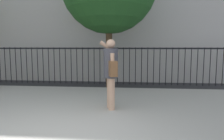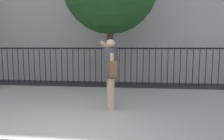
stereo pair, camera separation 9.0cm
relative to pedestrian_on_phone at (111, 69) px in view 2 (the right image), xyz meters
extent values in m
cube|color=#9E9B93|center=(-0.76, 0.39, -1.03)|extent=(28.00, 4.40, 0.15)
cube|color=black|center=(-0.76, 4.09, 0.45)|extent=(12.00, 0.04, 0.06)
cylinder|color=black|center=(-5.48, 4.09, -0.30)|extent=(0.03, 0.03, 1.60)
cylinder|color=black|center=(-5.23, 4.09, -0.30)|extent=(0.03, 0.03, 1.60)
cylinder|color=black|center=(-4.97, 4.09, -0.30)|extent=(0.03, 0.03, 1.60)
cylinder|color=black|center=(-4.72, 4.09, -0.30)|extent=(0.03, 0.03, 1.60)
cylinder|color=black|center=(-4.46, 4.09, -0.30)|extent=(0.03, 0.03, 1.60)
cylinder|color=black|center=(-4.21, 4.09, -0.30)|extent=(0.03, 0.03, 1.60)
cylinder|color=black|center=(-3.95, 4.09, -0.30)|extent=(0.03, 0.03, 1.60)
cylinder|color=black|center=(-3.69, 4.09, -0.30)|extent=(0.03, 0.03, 1.60)
cylinder|color=black|center=(-3.44, 4.09, -0.30)|extent=(0.03, 0.03, 1.60)
cylinder|color=black|center=(-3.18, 4.09, -0.30)|extent=(0.03, 0.03, 1.60)
cylinder|color=black|center=(-2.93, 4.09, -0.30)|extent=(0.03, 0.03, 1.60)
cylinder|color=black|center=(-2.67, 4.09, -0.30)|extent=(0.03, 0.03, 1.60)
cylinder|color=black|center=(-2.42, 4.09, -0.30)|extent=(0.03, 0.03, 1.60)
cylinder|color=black|center=(-2.16, 4.09, -0.30)|extent=(0.03, 0.03, 1.60)
cylinder|color=black|center=(-1.91, 4.09, -0.30)|extent=(0.03, 0.03, 1.60)
cylinder|color=black|center=(-1.65, 4.09, -0.30)|extent=(0.03, 0.03, 1.60)
cylinder|color=black|center=(-1.40, 4.09, -0.30)|extent=(0.03, 0.03, 1.60)
cylinder|color=black|center=(-1.14, 4.09, -0.30)|extent=(0.03, 0.03, 1.60)
cylinder|color=black|center=(-0.89, 4.09, -0.30)|extent=(0.03, 0.03, 1.60)
cylinder|color=black|center=(-0.63, 4.09, -0.30)|extent=(0.03, 0.03, 1.60)
cylinder|color=black|center=(-0.38, 4.09, -0.30)|extent=(0.03, 0.03, 1.60)
cylinder|color=black|center=(-0.12, 4.09, -0.30)|extent=(0.03, 0.03, 1.60)
cylinder|color=black|center=(0.14, 4.09, -0.30)|extent=(0.03, 0.03, 1.60)
cylinder|color=black|center=(0.39, 4.09, -0.30)|extent=(0.03, 0.03, 1.60)
cylinder|color=black|center=(0.65, 4.09, -0.30)|extent=(0.03, 0.03, 1.60)
cylinder|color=black|center=(0.90, 4.09, -0.30)|extent=(0.03, 0.03, 1.60)
cylinder|color=black|center=(1.16, 4.09, -0.30)|extent=(0.03, 0.03, 1.60)
cylinder|color=black|center=(1.41, 4.09, -0.30)|extent=(0.03, 0.03, 1.60)
cylinder|color=black|center=(1.67, 4.09, -0.30)|extent=(0.03, 0.03, 1.60)
cylinder|color=black|center=(1.92, 4.09, -0.30)|extent=(0.03, 0.03, 1.60)
cylinder|color=black|center=(2.18, 4.09, -0.30)|extent=(0.03, 0.03, 1.60)
cylinder|color=black|center=(2.43, 4.09, -0.30)|extent=(0.03, 0.03, 1.60)
cylinder|color=black|center=(2.69, 4.09, -0.30)|extent=(0.03, 0.03, 1.60)
cylinder|color=black|center=(2.94, 4.09, -0.30)|extent=(0.03, 0.03, 1.60)
cylinder|color=black|center=(3.20, 4.09, -0.30)|extent=(0.03, 0.03, 1.60)
cylinder|color=black|center=(3.45, 4.09, -0.30)|extent=(0.03, 0.03, 1.60)
cylinder|color=black|center=(3.71, 4.09, -0.30)|extent=(0.03, 0.03, 1.60)
cylinder|color=black|center=(3.96, 4.09, -0.30)|extent=(0.03, 0.03, 1.60)
cylinder|color=tan|center=(-0.04, 0.12, -0.58)|extent=(0.15, 0.15, 0.75)
cylinder|color=tan|center=(0.02, -0.07, -0.58)|extent=(0.15, 0.15, 0.75)
cylinder|color=#3F3F47|center=(-0.01, 0.03, 0.14)|extent=(0.42, 0.42, 0.68)
sphere|color=tan|center=(-0.01, 0.03, 0.58)|extent=(0.21, 0.21, 0.21)
cylinder|color=tan|center=(-0.06, 0.22, 0.48)|extent=(0.48, 0.22, 0.37)
cylinder|color=tan|center=(0.05, -0.17, 0.12)|extent=(0.09, 0.09, 0.52)
cube|color=black|center=(0.01, 0.19, 0.56)|extent=(0.03, 0.07, 0.15)
cube|color=brown|center=(0.07, -0.22, 0.03)|extent=(0.23, 0.31, 0.34)
cylinder|color=#4C3823|center=(-0.34, 2.70, 0.31)|extent=(0.23, 0.23, 2.83)
camera|label=1|loc=(0.47, -4.79, 0.52)|focal=33.32mm
camera|label=2|loc=(0.56, -4.78, 0.52)|focal=33.32mm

